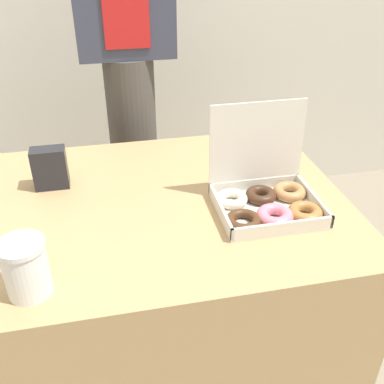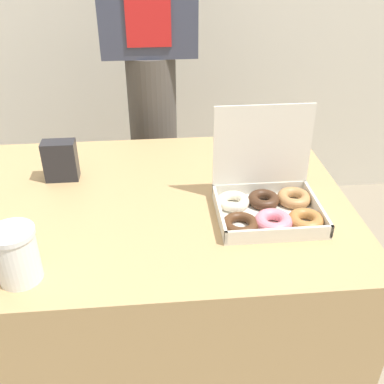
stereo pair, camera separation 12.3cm
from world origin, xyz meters
The scene contains 6 objects.
ground_plane centered at (0.00, 0.00, 0.00)m, with size 14.00×14.00×0.00m, color gray.
table centered at (0.00, 0.00, 0.37)m, with size 1.18×0.84×0.75m.
donut_box centered at (0.34, -0.10, 0.79)m, with size 0.30×0.25×0.28m.
coffee_cup centered at (-0.28, -0.31, 0.81)m, with size 0.10×0.10×0.13m.
napkin_holder centered at (-0.26, 0.15, 0.81)m, with size 0.10×0.06×0.13m.
person_customer centered at (0.03, 0.68, 1.01)m, with size 0.37×0.21×1.82m.
Camera 1 is at (-0.09, -1.10, 1.45)m, focal length 42.00 mm.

